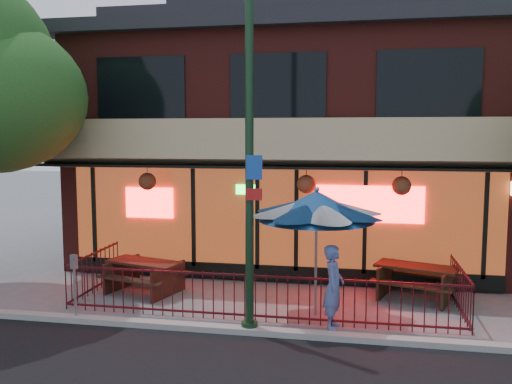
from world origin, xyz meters
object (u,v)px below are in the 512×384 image
street_light (250,170)px  picnic_table_right (416,277)px  parking_meter_near (74,276)px  pedestrian (333,287)px  patio_umbrella (317,206)px  picnic_table_left (145,272)px

street_light → picnic_table_right: street_light is taller
street_light → parking_meter_near: bearing=-178.8°
pedestrian → parking_meter_near: (-5.18, -0.58, 0.11)m
patio_umbrella → picnic_table_left: bearing=167.7°
picnic_table_left → picnic_table_right: (6.39, 0.69, 0.01)m
picnic_table_right → parking_meter_near: (-6.99, -2.88, 0.43)m
picnic_table_right → street_light: bearing=-140.3°
street_light → picnic_table_left: size_ratio=3.30×
picnic_table_left → pedestrian: size_ratio=1.27×
patio_umbrella → picnic_table_right: bearing=35.9°
picnic_table_left → picnic_table_right: size_ratio=0.97×
picnic_table_left → picnic_table_right: bearing=6.1°
street_light → pedestrian: bearing=17.7°
street_light → patio_umbrella: street_light is taller
pedestrian → picnic_table_left: bearing=75.3°
picnic_table_right → pedestrian: size_ratio=1.32×
pedestrian → picnic_table_right: bearing=-33.4°
picnic_table_left → parking_meter_near: bearing=-105.2°
picnic_table_right → pedestrian: 2.94m
street_light → picnic_table_right: bearing=39.7°
patio_umbrella → parking_meter_near: patio_umbrella is taller
patio_umbrella → pedestrian: bearing=-60.2°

